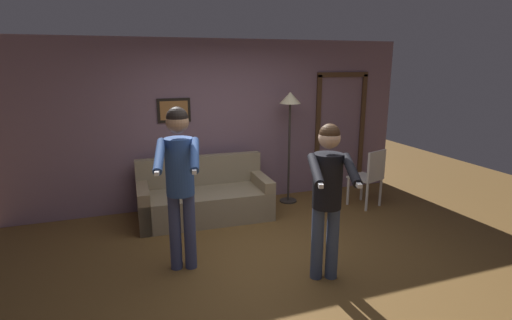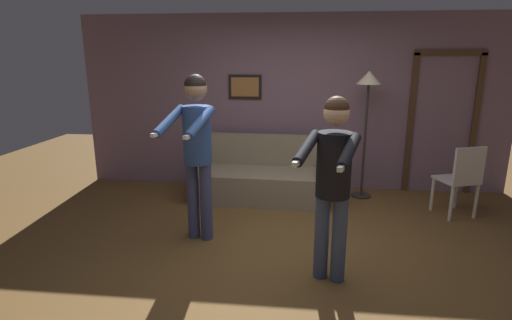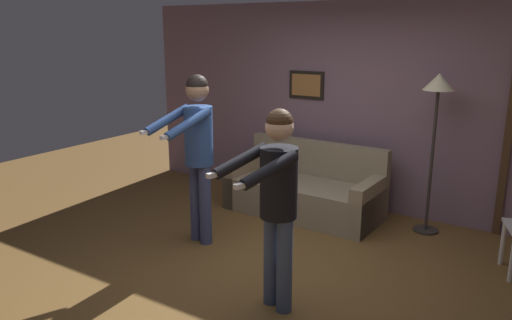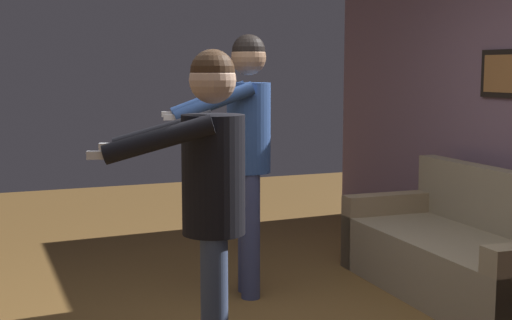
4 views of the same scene
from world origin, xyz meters
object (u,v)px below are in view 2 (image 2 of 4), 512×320
(torchiere_lamp, at_px, (368,93))
(couch, at_px, (261,179))
(person_standing_left, at_px, (196,141))
(person_standing_right, at_px, (333,174))
(dining_chair_distant, at_px, (461,177))

(torchiere_lamp, bearing_deg, couch, -171.74)
(couch, bearing_deg, person_standing_left, -111.53)
(person_standing_right, bearing_deg, dining_chair_distant, 44.08)
(torchiere_lamp, xyz_separation_m, person_standing_right, (-0.64, -2.34, -0.49))
(torchiere_lamp, relative_size, person_standing_right, 1.08)
(torchiere_lamp, bearing_deg, dining_chair_distant, -30.86)
(person_standing_left, distance_m, person_standing_right, 1.55)
(couch, height_order, torchiere_lamp, torchiere_lamp)
(couch, xyz_separation_m, person_standing_right, (0.82, -2.13, 0.73))
(person_standing_left, xyz_separation_m, person_standing_right, (1.37, -0.71, -0.10))
(person_standing_left, relative_size, person_standing_right, 1.08)
(couch, height_order, dining_chair_distant, dining_chair_distant)
(person_standing_left, bearing_deg, torchiere_lamp, 38.93)
(dining_chair_distant, bearing_deg, torchiere_lamp, 149.14)
(couch, bearing_deg, dining_chair_distant, -9.92)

